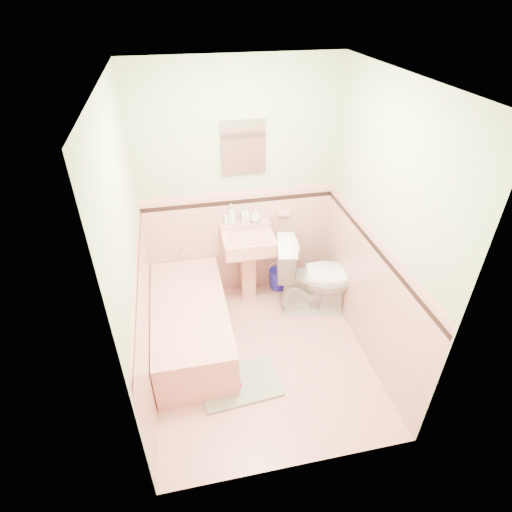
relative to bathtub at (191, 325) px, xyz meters
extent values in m
plane|color=#E4A295|center=(0.63, -0.33, -0.23)|extent=(2.20, 2.20, 0.00)
plane|color=white|center=(0.63, -0.33, 2.27)|extent=(2.20, 2.20, 0.00)
plane|color=beige|center=(0.63, 0.77, 1.02)|extent=(2.50, 0.00, 2.50)
plane|color=beige|center=(0.63, -1.43, 1.02)|extent=(2.50, 0.00, 2.50)
plane|color=beige|center=(-0.37, -0.33, 1.02)|extent=(0.00, 2.50, 2.50)
plane|color=beige|center=(1.63, -0.33, 1.02)|extent=(0.00, 2.50, 2.50)
plane|color=#E6A89A|center=(0.63, 0.76, 0.38)|extent=(2.00, 0.00, 2.00)
plane|color=#E6A89A|center=(0.63, -1.42, 0.38)|extent=(2.00, 0.00, 2.00)
plane|color=#E6A89A|center=(-0.36, -0.33, 0.38)|extent=(0.00, 2.20, 2.20)
plane|color=#E6A89A|center=(1.62, -0.33, 0.38)|extent=(0.00, 2.20, 2.20)
plane|color=black|center=(0.63, 0.75, 0.90)|extent=(2.00, 0.00, 2.00)
plane|color=black|center=(0.63, -1.41, 0.90)|extent=(2.00, 0.00, 2.00)
plane|color=black|center=(-0.35, -0.33, 0.89)|extent=(0.00, 2.20, 2.20)
plane|color=black|center=(1.61, -0.33, 0.89)|extent=(0.00, 2.20, 2.20)
plane|color=pink|center=(0.63, 0.75, 0.99)|extent=(2.00, 0.00, 2.00)
plane|color=pink|center=(0.63, -1.41, 0.99)|extent=(2.00, 0.00, 2.00)
plane|color=pink|center=(-0.35, -0.33, 1.00)|extent=(0.00, 2.20, 2.20)
plane|color=pink|center=(1.61, -0.33, 1.00)|extent=(0.00, 2.20, 2.20)
cube|color=#DF9687|center=(0.00, 0.00, 0.00)|extent=(0.70, 1.50, 0.45)
cylinder|color=silver|center=(0.00, 0.72, 0.41)|extent=(0.04, 0.12, 0.04)
cylinder|color=silver|center=(0.68, 0.67, 0.72)|extent=(0.02, 0.02, 0.10)
cube|color=white|center=(0.68, 0.74, 1.47)|extent=(0.38, 0.04, 0.48)
cube|color=#DF9687|center=(1.10, 0.73, 0.72)|extent=(0.12, 0.07, 0.04)
imported|color=#B2B2B2|center=(0.54, 0.71, 0.78)|extent=(0.10, 0.11, 0.23)
imported|color=#B2B2B2|center=(0.68, 0.71, 0.76)|extent=(0.08, 0.08, 0.18)
imported|color=#B2B2B2|center=(0.79, 0.71, 0.74)|extent=(0.14, 0.14, 0.15)
cylinder|color=white|center=(0.48, 0.71, 0.73)|extent=(0.04, 0.04, 0.12)
imported|color=white|center=(1.34, 0.25, 0.20)|extent=(0.92, 0.64, 0.85)
cube|color=gray|center=(0.37, -0.62, -0.21)|extent=(0.72, 0.51, 0.03)
cube|color=#BF1E59|center=(0.30, -0.66, -0.17)|extent=(0.15, 0.11, 0.06)
camera|label=1|loc=(0.02, -2.98, 2.78)|focal=28.68mm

